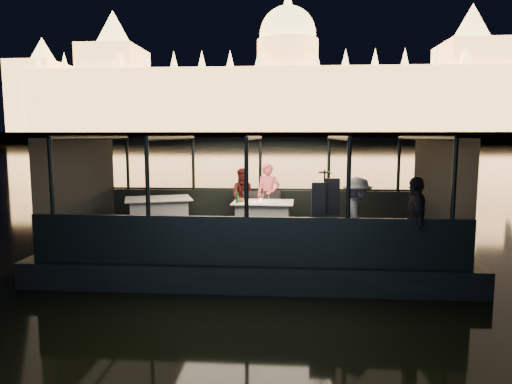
# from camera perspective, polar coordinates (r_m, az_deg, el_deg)

# --- Properties ---
(river_water) EXTENTS (500.00, 500.00, 0.00)m
(river_water) POSITION_cam_1_polar(r_m,az_deg,el_deg) (90.09, 3.62, 5.25)
(river_water) COLOR black
(river_water) RESTS_ON ground
(boat_hull) EXTENTS (8.60, 4.40, 1.00)m
(boat_hull) POSITION_cam_1_polar(r_m,az_deg,el_deg) (10.46, -0.16, -8.73)
(boat_hull) COLOR black
(boat_hull) RESTS_ON river_water
(boat_deck) EXTENTS (8.00, 4.00, 0.04)m
(boat_deck) POSITION_cam_1_polar(r_m,az_deg,el_deg) (10.34, -0.16, -6.17)
(boat_deck) COLOR black
(boat_deck) RESTS_ON boat_hull
(gunwale_port) EXTENTS (8.00, 0.08, 0.90)m
(gunwale_port) POSITION_cam_1_polar(r_m,az_deg,el_deg) (12.21, 0.53, -1.87)
(gunwale_port) COLOR black
(gunwale_port) RESTS_ON boat_deck
(gunwale_starboard) EXTENTS (8.00, 0.08, 0.90)m
(gunwale_starboard) POSITION_cam_1_polar(r_m,az_deg,el_deg) (8.30, -1.19, -6.16)
(gunwale_starboard) COLOR black
(gunwale_starboard) RESTS_ON boat_deck
(cabin_glass_port) EXTENTS (8.00, 0.02, 1.40)m
(cabin_glass_port) POSITION_cam_1_polar(r_m,az_deg,el_deg) (12.09, 0.54, 3.52)
(cabin_glass_port) COLOR #99B2B2
(cabin_glass_port) RESTS_ON gunwale_port
(cabin_glass_starboard) EXTENTS (8.00, 0.02, 1.40)m
(cabin_glass_starboard) POSITION_cam_1_polar(r_m,az_deg,el_deg) (8.11, -1.21, 1.77)
(cabin_glass_starboard) COLOR #99B2B2
(cabin_glass_starboard) RESTS_ON gunwale_starboard
(cabin_roof_glass) EXTENTS (8.00, 4.00, 0.02)m
(cabin_roof_glass) POSITION_cam_1_polar(r_m,az_deg,el_deg) (10.07, -0.16, 6.79)
(cabin_roof_glass) COLOR #99B2B2
(cabin_roof_glass) RESTS_ON boat_deck
(end_wall_fore) EXTENTS (0.02, 4.00, 2.30)m
(end_wall_fore) POSITION_cam_1_polar(r_m,az_deg,el_deg) (11.17, -21.08, 0.44)
(end_wall_fore) COLOR black
(end_wall_fore) RESTS_ON boat_deck
(end_wall_aft) EXTENTS (0.02, 4.00, 2.30)m
(end_wall_aft) POSITION_cam_1_polar(r_m,az_deg,el_deg) (10.62, 21.89, 0.08)
(end_wall_aft) COLOR black
(end_wall_aft) RESTS_ON boat_deck
(canopy_ribs) EXTENTS (8.00, 4.00, 2.30)m
(canopy_ribs) POSITION_cam_1_polar(r_m,az_deg,el_deg) (10.14, -0.16, 0.28)
(canopy_ribs) COLOR black
(canopy_ribs) RESTS_ON boat_deck
(embankment) EXTENTS (400.00, 140.00, 6.00)m
(embankment) POSITION_cam_1_polar(r_m,az_deg,el_deg) (220.05, 3.91, 6.58)
(embankment) COLOR #423D33
(embankment) RESTS_ON ground
(parliament_building) EXTENTS (220.00, 32.00, 60.00)m
(parliament_building) POSITION_cam_1_polar(r_m,az_deg,el_deg) (186.88, 3.95, 15.11)
(parliament_building) COLOR #F2D18C
(parliament_building) RESTS_ON embankment
(dining_table_central) EXTENTS (1.49, 1.10, 0.77)m
(dining_table_central) POSITION_cam_1_polar(r_m,az_deg,el_deg) (11.03, 0.90, -3.18)
(dining_table_central) COLOR silver
(dining_table_central) RESTS_ON boat_deck
(dining_table_aft) EXTENTS (1.85, 1.59, 0.83)m
(dining_table_aft) POSITION_cam_1_polar(r_m,az_deg,el_deg) (11.45, -12.06, -2.96)
(dining_table_aft) COLOR white
(dining_table_aft) RESTS_ON boat_deck
(chair_port_left) EXTENTS (0.44, 0.44, 0.92)m
(chair_port_left) POSITION_cam_1_polar(r_m,az_deg,el_deg) (11.53, -0.67, -2.41)
(chair_port_left) COLOR black
(chair_port_left) RESTS_ON boat_deck
(chair_port_right) EXTENTS (0.55, 0.55, 0.94)m
(chair_port_right) POSITION_cam_1_polar(r_m,az_deg,el_deg) (11.45, 1.97, -2.47)
(chair_port_right) COLOR black
(chair_port_right) RESTS_ON boat_deck
(coat_stand) EXTENTS (0.54, 0.47, 1.70)m
(coat_stand) POSITION_cam_1_polar(r_m,az_deg,el_deg) (8.85, 8.50, -2.43)
(coat_stand) COLOR black
(coat_stand) RESTS_ON boat_deck
(person_woman_coral) EXTENTS (0.60, 0.40, 1.65)m
(person_woman_coral) POSITION_cam_1_polar(r_m,az_deg,el_deg) (11.68, 1.54, -0.80)
(person_woman_coral) COLOR #EA5567
(person_woman_coral) RESTS_ON boat_deck
(person_man_maroon) EXTENTS (0.74, 0.59, 1.51)m
(person_man_maroon) POSITION_cam_1_polar(r_m,az_deg,el_deg) (11.83, -1.49, -0.70)
(person_man_maroon) COLOR #3F1112
(person_man_maroon) RESTS_ON boat_deck
(passenger_stripe) EXTENTS (0.60, 1.03, 1.56)m
(passenger_stripe) POSITION_cam_1_polar(r_m,az_deg,el_deg) (9.11, 12.47, -2.57)
(passenger_stripe) COLOR white
(passenger_stripe) RESTS_ON boat_deck
(passenger_dark) EXTENTS (0.46, 0.98, 1.63)m
(passenger_dark) POSITION_cam_1_polar(r_m,az_deg,el_deg) (8.75, 19.27, -3.20)
(passenger_dark) COLOR black
(passenger_dark) RESTS_ON boat_deck
(wine_bottle) EXTENTS (0.08, 0.08, 0.31)m
(wine_bottle) POSITION_cam_1_polar(r_m,az_deg,el_deg) (10.73, -2.38, -0.61)
(wine_bottle) COLOR #163C16
(wine_bottle) RESTS_ON dining_table_central
(bread_basket) EXTENTS (0.24, 0.24, 0.08)m
(bread_basket) POSITION_cam_1_polar(r_m,az_deg,el_deg) (10.96, -1.92, -1.03)
(bread_basket) COLOR brown
(bread_basket) RESTS_ON dining_table_central
(amber_candle) EXTENTS (0.06, 0.06, 0.07)m
(amber_candle) POSITION_cam_1_polar(r_m,az_deg,el_deg) (10.99, 0.54, -1.00)
(amber_candle) COLOR orange
(amber_candle) RESTS_ON dining_table_central
(plate_near) EXTENTS (0.24, 0.24, 0.01)m
(plate_near) POSITION_cam_1_polar(r_m,az_deg,el_deg) (10.78, 2.02, -1.34)
(plate_near) COLOR white
(plate_near) RESTS_ON dining_table_central
(plate_far) EXTENTS (0.28, 0.28, 0.01)m
(plate_far) POSITION_cam_1_polar(r_m,az_deg,el_deg) (11.25, -1.85, -0.98)
(plate_far) COLOR white
(plate_far) RESTS_ON dining_table_central
(wine_glass_white) EXTENTS (0.07, 0.07, 0.17)m
(wine_glass_white) POSITION_cam_1_polar(r_m,az_deg,el_deg) (10.86, -2.30, -0.81)
(wine_glass_white) COLOR silver
(wine_glass_white) RESTS_ON dining_table_central
(wine_glass_red) EXTENTS (0.07, 0.07, 0.20)m
(wine_glass_red) POSITION_cam_1_polar(r_m,az_deg,el_deg) (11.06, 1.59, -0.67)
(wine_glass_red) COLOR silver
(wine_glass_red) RESTS_ON dining_table_central
(wine_glass_empty) EXTENTS (0.09, 0.09, 0.21)m
(wine_glass_empty) POSITION_cam_1_polar(r_m,az_deg,el_deg) (10.80, 0.53, -0.85)
(wine_glass_empty) COLOR white
(wine_glass_empty) RESTS_ON dining_table_central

